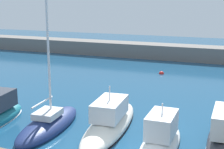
{
  "coord_description": "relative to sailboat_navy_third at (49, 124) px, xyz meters",
  "views": [
    {
      "loc": [
        6.18,
        -14.51,
        8.51
      ],
      "look_at": [
        -2.15,
        6.36,
        3.33
      ],
      "focal_mm": 53.94,
      "sensor_mm": 36.0,
      "label": 1
    }
  ],
  "objects": [
    {
      "name": "sailboat_navy_third",
      "position": [
        0.0,
        0.0,
        0.0
      ],
      "size": [
        2.83,
        7.46,
        11.99
      ],
      "rotation": [
        0.0,
        0.0,
        1.64
      ],
      "color": "navy",
      "rests_on": "ground_plane"
    },
    {
      "name": "motorboat_ivory_fourth",
      "position": [
        3.81,
        1.38,
        0.16
      ],
      "size": [
        3.04,
        9.5,
        3.31
      ],
      "rotation": [
        0.0,
        0.0,
        1.65
      ],
      "color": "silver",
      "rests_on": "ground_plane"
    },
    {
      "name": "motorboat_white_fifth",
      "position": [
        7.55,
        -0.02,
        0.14
      ],
      "size": [
        2.12,
        6.58,
        2.98
      ],
      "rotation": [
        0.0,
        0.0,
        1.58
      ],
      "color": "white",
      "rests_on": "ground_plane"
    },
    {
      "name": "breakwater_seawall",
      "position": [
        5.47,
        28.66,
        0.66
      ],
      "size": [
        108.0,
        3.46,
        1.99
      ],
      "primitive_type": "cube",
      "color": "slate",
      "rests_on": "ground_plane"
    },
    {
      "name": "mooring_buoy_red",
      "position": [
        3.07,
        18.78,
        -0.33
      ],
      "size": [
        0.58,
        0.58,
        0.58
      ],
      "primitive_type": "sphere",
      "color": "red",
      "rests_on": "ground_plane"
    }
  ]
}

